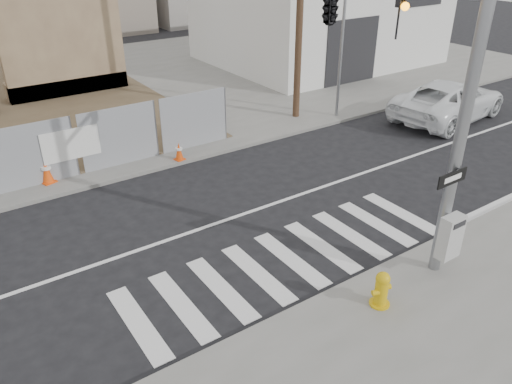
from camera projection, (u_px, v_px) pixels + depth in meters
ground at (237, 217)px, 14.13m from camera, size 100.00×100.00×0.00m
sidewalk_far at (83, 94)px, 24.31m from camera, size 50.00×20.00×0.12m
signal_pole at (370, 47)px, 11.65m from camera, size 0.96×5.87×7.00m
far_signal_pole at (342, 35)px, 19.84m from camera, size 0.16×0.20×5.60m
concrete_wall_right at (59, 24)px, 22.56m from camera, size 5.50×1.30×8.00m
auto_shop at (318, 18)px, 29.38m from camera, size 12.00×10.20×5.95m
fire_hydrant at (381, 289)px, 10.47m from camera, size 0.57×0.57×0.83m
suv at (449, 100)px, 21.01m from camera, size 6.15×3.43×1.63m
traffic_cone_c at (46, 171)px, 15.60m from camera, size 0.51×0.51×0.79m
traffic_cone_d at (179, 151)px, 17.18m from camera, size 0.38×0.38×0.63m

